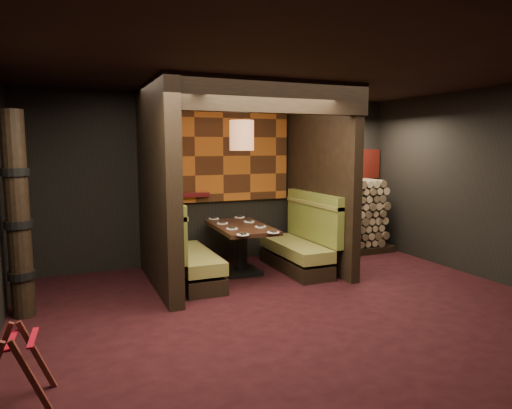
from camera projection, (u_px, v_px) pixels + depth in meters
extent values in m
cube|color=black|center=(297.00, 312.00, 5.55)|extent=(6.50, 5.50, 0.02)
cube|color=black|center=(300.00, 69.00, 5.18)|extent=(6.50, 5.50, 0.02)
cube|color=black|center=(223.00, 179.00, 7.89)|extent=(6.50, 0.02, 2.85)
cube|color=black|center=(508.00, 238.00, 2.84)|extent=(6.50, 0.02, 2.85)
cube|color=black|center=(497.00, 185.00, 6.62)|extent=(0.02, 5.50, 2.85)
cube|color=black|center=(157.00, 187.00, 6.35)|extent=(0.20, 2.20, 2.85)
cube|color=black|center=(320.00, 181.00, 7.42)|extent=(0.15, 2.10, 2.85)
cube|color=black|center=(272.00, 96.00, 5.84)|extent=(2.85, 0.18, 0.44)
cube|color=#A45219|center=(223.00, 156.00, 7.78)|extent=(2.40, 0.06, 1.55)
cube|color=#A45219|center=(162.00, 156.00, 6.50)|extent=(0.04, 1.85, 1.45)
cube|color=#4F1015|center=(191.00, 195.00, 7.59)|extent=(0.60, 0.12, 0.07)
cube|color=black|center=(193.00, 275.00, 6.71)|extent=(0.55, 1.60, 0.22)
cube|color=olive|center=(193.00, 258.00, 6.68)|extent=(0.55, 1.60, 0.18)
cube|color=#557328|center=(170.00, 234.00, 6.50)|extent=(0.12, 1.60, 0.78)
cube|color=olive|center=(169.00, 209.00, 6.46)|extent=(0.15, 1.60, 0.06)
cube|color=black|center=(295.00, 263.00, 7.36)|extent=(0.55, 1.60, 0.22)
cube|color=olive|center=(295.00, 248.00, 7.33)|extent=(0.55, 1.60, 0.18)
cube|color=#557328|center=(313.00, 223.00, 7.40)|extent=(0.12, 1.60, 0.78)
cube|color=olive|center=(314.00, 201.00, 7.36)|extent=(0.15, 1.60, 0.06)
cube|color=black|center=(241.00, 271.00, 7.17)|extent=(0.57, 0.57, 0.06)
cylinder|color=black|center=(241.00, 251.00, 7.13)|extent=(0.20, 0.20, 0.71)
cube|color=#321D14|center=(241.00, 227.00, 7.08)|extent=(0.84, 1.48, 0.06)
cylinder|color=white|center=(243.00, 235.00, 6.31)|extent=(0.18, 0.18, 0.01)
cube|color=black|center=(243.00, 233.00, 6.31)|extent=(0.07, 0.11, 0.02)
cylinder|color=white|center=(273.00, 232.00, 6.47)|extent=(0.18, 0.18, 0.01)
cube|color=black|center=(273.00, 231.00, 6.47)|extent=(0.07, 0.11, 0.02)
cylinder|color=white|center=(232.00, 229.00, 6.77)|extent=(0.18, 0.18, 0.01)
cube|color=black|center=(232.00, 227.00, 6.77)|extent=(0.07, 0.11, 0.02)
cylinder|color=white|center=(260.00, 227.00, 6.93)|extent=(0.18, 0.18, 0.01)
cube|color=black|center=(260.00, 226.00, 6.93)|extent=(0.07, 0.11, 0.02)
cylinder|color=white|center=(222.00, 223.00, 7.23)|extent=(0.18, 0.18, 0.01)
cube|color=black|center=(222.00, 222.00, 7.23)|extent=(0.07, 0.11, 0.02)
cylinder|color=white|center=(249.00, 222.00, 7.39)|extent=(0.18, 0.18, 0.01)
cube|color=black|center=(249.00, 221.00, 7.39)|extent=(0.07, 0.11, 0.02)
cylinder|color=white|center=(214.00, 219.00, 7.69)|extent=(0.18, 0.18, 0.01)
cube|color=black|center=(214.00, 218.00, 7.69)|extent=(0.07, 0.11, 0.02)
cylinder|color=white|center=(239.00, 217.00, 7.85)|extent=(0.18, 0.18, 0.01)
cube|color=black|center=(239.00, 216.00, 7.85)|extent=(0.07, 0.11, 0.02)
cylinder|color=#A36741|center=(242.00, 135.00, 6.86)|extent=(0.37, 0.37, 0.45)
sphere|color=#FFC672|center=(242.00, 135.00, 6.86)|extent=(0.18, 0.18, 0.18)
cylinder|color=black|center=(242.00, 104.00, 6.80)|extent=(0.02, 0.02, 0.48)
cube|color=#4D1D17|center=(32.00, 378.00, 3.38)|extent=(0.29, 0.06, 0.64)
cube|color=#4D1D17|center=(38.00, 356.00, 3.73)|extent=(0.29, 0.06, 0.64)
cube|color=maroon|center=(11.00, 340.00, 3.48)|extent=(0.07, 0.40, 0.01)
cube|color=maroon|center=(33.00, 338.00, 3.53)|extent=(0.07, 0.40, 0.01)
cylinder|color=black|center=(18.00, 215.00, 5.23)|extent=(0.26, 0.26, 2.40)
cylinder|color=black|center=(22.00, 275.00, 5.32)|extent=(0.31, 0.31, 0.09)
cylinder|color=black|center=(18.00, 224.00, 5.24)|extent=(0.31, 0.31, 0.09)
cylinder|color=black|center=(15.00, 172.00, 5.16)|extent=(0.31, 0.31, 0.09)
cube|color=black|center=(346.00, 249.00, 8.56)|extent=(1.73, 0.70, 0.12)
cube|color=brown|center=(347.00, 213.00, 8.48)|extent=(1.73, 0.70, 1.24)
cube|color=maroon|center=(339.00, 164.00, 8.66)|extent=(1.83, 0.10, 0.56)
cube|color=black|center=(317.00, 180.00, 7.69)|extent=(0.08, 0.08, 2.85)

